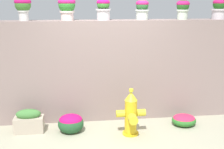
{
  "coord_description": "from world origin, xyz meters",
  "views": [
    {
      "loc": [
        -0.56,
        -4.35,
        2.34
      ],
      "look_at": [
        0.11,
        1.0,
        0.95
      ],
      "focal_mm": 46.29,
      "sensor_mm": 36.0,
      "label": 1
    }
  ],
  "objects_px": {
    "flower_bush_left": "(184,120)",
    "planter_box": "(29,121)",
    "potted_plant_2": "(67,6)",
    "fire_hydrant": "(131,114)",
    "potted_plant_1": "(23,5)",
    "potted_plant_3": "(103,8)",
    "potted_plant_4": "(142,8)",
    "potted_plant_6": "(219,8)",
    "flower_bush_right": "(71,123)",
    "potted_plant_5": "(183,7)"
  },
  "relations": [
    {
      "from": "flower_bush_left",
      "to": "planter_box",
      "type": "xyz_separation_m",
      "value": [
        -2.91,
        0.06,
        0.1
      ]
    },
    {
      "from": "potted_plant_2",
      "to": "fire_hydrant",
      "type": "bearing_deg",
      "value": -39.58
    },
    {
      "from": "potted_plant_1",
      "to": "potted_plant_2",
      "type": "bearing_deg",
      "value": 1.44
    },
    {
      "from": "potted_plant_3",
      "to": "potted_plant_4",
      "type": "xyz_separation_m",
      "value": [
        0.75,
        0.04,
        -0.01
      ]
    },
    {
      "from": "potted_plant_3",
      "to": "potted_plant_6",
      "type": "distance_m",
      "value": 2.29
    },
    {
      "from": "potted_plant_3",
      "to": "planter_box",
      "type": "height_order",
      "value": "potted_plant_3"
    },
    {
      "from": "potted_plant_3",
      "to": "flower_bush_left",
      "type": "bearing_deg",
      "value": -21.26
    },
    {
      "from": "flower_bush_right",
      "to": "planter_box",
      "type": "height_order",
      "value": "planter_box"
    },
    {
      "from": "potted_plant_5",
      "to": "planter_box",
      "type": "distance_m",
      "value": 3.62
    },
    {
      "from": "potted_plant_1",
      "to": "potted_plant_6",
      "type": "bearing_deg",
      "value": -0.46
    },
    {
      "from": "planter_box",
      "to": "potted_plant_3",
      "type": "bearing_deg",
      "value": 19.96
    },
    {
      "from": "potted_plant_4",
      "to": "potted_plant_5",
      "type": "xyz_separation_m",
      "value": [
        0.8,
        -0.04,
        0.01
      ]
    },
    {
      "from": "fire_hydrant",
      "to": "potted_plant_2",
      "type": "bearing_deg",
      "value": 140.42
    },
    {
      "from": "potted_plant_1",
      "to": "potted_plant_3",
      "type": "height_order",
      "value": "potted_plant_1"
    },
    {
      "from": "potted_plant_2",
      "to": "potted_plant_1",
      "type": "bearing_deg",
      "value": -178.56
    },
    {
      "from": "flower_bush_left",
      "to": "planter_box",
      "type": "bearing_deg",
      "value": 178.76
    },
    {
      "from": "planter_box",
      "to": "flower_bush_right",
      "type": "bearing_deg",
      "value": -7.16
    },
    {
      "from": "fire_hydrant",
      "to": "flower_bush_right",
      "type": "relative_size",
      "value": 1.82
    },
    {
      "from": "potted_plant_5",
      "to": "potted_plant_6",
      "type": "relative_size",
      "value": 0.94
    },
    {
      "from": "potted_plant_1",
      "to": "potted_plant_3",
      "type": "xyz_separation_m",
      "value": [
        1.47,
        -0.02,
        -0.05
      ]
    },
    {
      "from": "potted_plant_1",
      "to": "potted_plant_2",
      "type": "height_order",
      "value": "potted_plant_2"
    },
    {
      "from": "fire_hydrant",
      "to": "potted_plant_3",
      "type": "bearing_deg",
      "value": 115.18
    },
    {
      "from": "fire_hydrant",
      "to": "flower_bush_left",
      "type": "xyz_separation_m",
      "value": [
        1.09,
        0.27,
        -0.28
      ]
    },
    {
      "from": "potted_plant_3",
      "to": "potted_plant_1",
      "type": "bearing_deg",
      "value": 179.08
    },
    {
      "from": "potted_plant_6",
      "to": "flower_bush_right",
      "type": "distance_m",
      "value": 3.63
    },
    {
      "from": "potted_plant_3",
      "to": "fire_hydrant",
      "type": "height_order",
      "value": "potted_plant_3"
    },
    {
      "from": "potted_plant_5",
      "to": "fire_hydrant",
      "type": "height_order",
      "value": "potted_plant_5"
    },
    {
      "from": "potted_plant_3",
      "to": "flower_bush_left",
      "type": "relative_size",
      "value": 0.87
    },
    {
      "from": "potted_plant_1",
      "to": "fire_hydrant",
      "type": "height_order",
      "value": "potted_plant_1"
    },
    {
      "from": "potted_plant_5",
      "to": "fire_hydrant",
      "type": "xyz_separation_m",
      "value": [
        -1.15,
        -0.84,
        -1.82
      ]
    },
    {
      "from": "potted_plant_2",
      "to": "fire_hydrant",
      "type": "distance_m",
      "value": 2.32
    },
    {
      "from": "potted_plant_6",
      "to": "fire_hydrant",
      "type": "relative_size",
      "value": 0.48
    },
    {
      "from": "potted_plant_5",
      "to": "potted_plant_6",
      "type": "bearing_deg",
      "value": -0.27
    },
    {
      "from": "potted_plant_2",
      "to": "planter_box",
      "type": "distance_m",
      "value": 2.23
    },
    {
      "from": "flower_bush_right",
      "to": "planter_box",
      "type": "bearing_deg",
      "value": 172.84
    },
    {
      "from": "potted_plant_2",
      "to": "flower_bush_left",
      "type": "bearing_deg",
      "value": -16.04
    },
    {
      "from": "potted_plant_1",
      "to": "potted_plant_3",
      "type": "distance_m",
      "value": 1.47
    },
    {
      "from": "flower_bush_left",
      "to": "planter_box",
      "type": "relative_size",
      "value": 0.89
    },
    {
      "from": "potted_plant_6",
      "to": "planter_box",
      "type": "height_order",
      "value": "potted_plant_6"
    },
    {
      "from": "potted_plant_5",
      "to": "potted_plant_6",
      "type": "xyz_separation_m",
      "value": [
        0.74,
        -0.0,
        -0.01
      ]
    },
    {
      "from": "potted_plant_1",
      "to": "potted_plant_2",
      "type": "xyz_separation_m",
      "value": [
        0.79,
        0.02,
        -0.01
      ]
    },
    {
      "from": "planter_box",
      "to": "potted_plant_6",
      "type": "bearing_deg",
      "value": 7.83
    },
    {
      "from": "potted_plant_4",
      "to": "potted_plant_5",
      "type": "relative_size",
      "value": 1.01
    },
    {
      "from": "flower_bush_right",
      "to": "flower_bush_left",
      "type": "bearing_deg",
      "value": 0.85
    },
    {
      "from": "planter_box",
      "to": "potted_plant_1",
      "type": "bearing_deg",
      "value": 94.59
    },
    {
      "from": "potted_plant_1",
      "to": "flower_bush_left",
      "type": "xyz_separation_m",
      "value": [
        2.96,
        -0.6,
        -2.14
      ]
    },
    {
      "from": "potted_plant_3",
      "to": "fire_hydrant",
      "type": "bearing_deg",
      "value": -64.82
    },
    {
      "from": "potted_plant_2",
      "to": "potted_plant_5",
      "type": "xyz_separation_m",
      "value": [
        2.23,
        -0.05,
        -0.04
      ]
    },
    {
      "from": "potted_plant_2",
      "to": "potted_plant_6",
      "type": "relative_size",
      "value": 1.09
    },
    {
      "from": "potted_plant_6",
      "to": "flower_bush_left",
      "type": "xyz_separation_m",
      "value": [
        -0.8,
        -0.57,
        -2.09
      ]
    }
  ]
}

